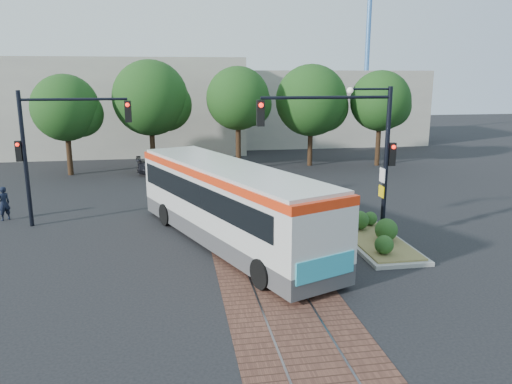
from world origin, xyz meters
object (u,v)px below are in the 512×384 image
signal_pole_main (357,141)px  parked_car (169,165)px  signal_pole_left (51,140)px  officer (4,203)px  city_bus (228,201)px  traffic_island (376,236)px

signal_pole_main → parked_car: size_ratio=1.37×
signal_pole_left → parked_car: bearing=65.8°
signal_pole_main → parked_car: bearing=114.4°
signal_pole_left → officer: bearing=155.7°
city_bus → parked_car: (-2.35, 15.06, -1.15)m
parked_car → traffic_island: bearing=-155.7°
traffic_island → parked_car: (-8.20, 16.02, 0.31)m
signal_pole_main → signal_pole_left: signal_pole_main is taller
traffic_island → signal_pole_main: bearing=174.6°
city_bus → traffic_island: bearing=-31.5°
signal_pole_left → city_bus: bearing=-28.2°
city_bus → officer: bearing=130.6°
signal_pole_main → signal_pole_left: (-12.23, 4.80, -0.29)m
city_bus → traffic_island: (5.85, -0.96, -1.46)m
signal_pole_left → parked_car: size_ratio=1.37×
traffic_island → signal_pole_left: (-13.19, 4.89, 3.54)m
traffic_island → parked_car: parked_car is taller
parked_car → signal_pole_left: bearing=153.0°
traffic_island → signal_pole_left: bearing=159.6°
officer → city_bus: bearing=111.0°
parked_car → city_bus: bearing=-174.0°
signal_pole_main → parked_car: (-7.24, 15.93, -3.52)m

